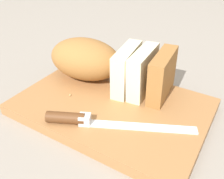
# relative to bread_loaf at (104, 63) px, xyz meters

# --- Properties ---
(ground_plane) EXTENTS (3.00, 3.00, 0.00)m
(ground_plane) POSITION_rel_bread_loaf_xyz_m (0.06, -0.06, -0.07)
(ground_plane) COLOR gray
(cutting_board) EXTENTS (0.38, 0.26, 0.02)m
(cutting_board) POSITION_rel_bread_loaf_xyz_m (0.06, -0.06, -0.06)
(cutting_board) COLOR #9E6B3D
(cutting_board) RESTS_ON ground_plane
(bread_loaf) EXTENTS (0.29, 0.13, 0.09)m
(bread_loaf) POSITION_rel_bread_loaf_xyz_m (0.00, 0.00, 0.00)
(bread_loaf) COLOR #996633
(bread_loaf) RESTS_ON cutting_board
(bread_knife) EXTENTS (0.25, 0.12, 0.02)m
(bread_knife) POSITION_rel_bread_loaf_xyz_m (0.05, -0.14, -0.04)
(bread_knife) COLOR silver
(bread_knife) RESTS_ON cutting_board
(crumb_near_knife) EXTENTS (0.00, 0.00, 0.00)m
(crumb_near_knife) POSITION_rel_bread_loaf_xyz_m (-0.03, -0.09, -0.04)
(crumb_near_knife) COLOR tan
(crumb_near_knife) RESTS_ON cutting_board
(crumb_near_loaf) EXTENTS (0.01, 0.01, 0.01)m
(crumb_near_loaf) POSITION_rel_bread_loaf_xyz_m (0.08, -0.02, -0.04)
(crumb_near_loaf) COLOR tan
(crumb_near_loaf) RESTS_ON cutting_board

